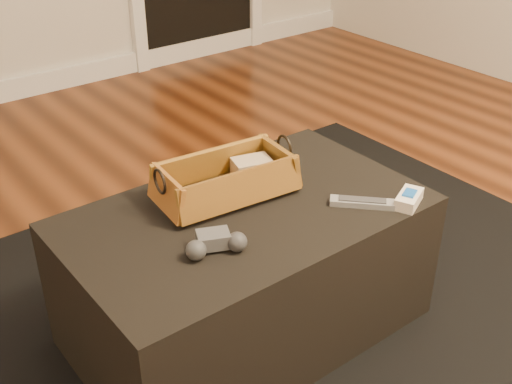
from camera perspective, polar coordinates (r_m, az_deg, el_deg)
baseboard at (r=3.88m, az=-21.31°, el=8.39°), size 5.00×0.04×0.12m
area_rug at (r=2.00m, az=0.08°, el=-12.70°), size 2.60×2.00×0.01m
ottoman at (r=1.89m, az=-0.86°, el=-7.06°), size 1.00×0.60×0.42m
tv_remote at (r=1.81m, az=-3.01°, el=0.01°), size 0.21×0.05×0.02m
cloth_bundle at (r=1.89m, az=-0.37°, el=2.10°), size 0.13×0.10×0.06m
wicker_basket at (r=1.82m, az=-2.71°, el=0.98°), size 0.42×0.25×0.14m
game_controller at (r=1.59m, az=-3.63°, el=-4.58°), size 0.17×0.12×0.05m
silver_remote at (r=1.81m, az=9.42°, el=-0.92°), size 0.15×0.16×0.02m
cream_gadget at (r=1.84m, az=13.44°, el=-0.59°), size 0.12×0.09×0.04m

